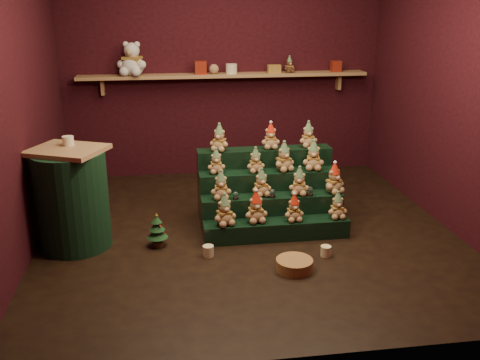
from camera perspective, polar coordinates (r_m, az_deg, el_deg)
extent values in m
plane|color=black|center=(5.33, 0.88, -5.52)|extent=(4.00, 4.00, 0.00)
cube|color=black|center=(6.94, -1.83, 12.12)|extent=(4.00, 0.10, 2.80)
cube|color=black|center=(2.96, 7.35, 3.35)|extent=(4.00, 0.10, 2.80)
cube|color=black|center=(5.03, -23.05, 8.25)|extent=(0.10, 4.00, 2.80)
cube|color=black|center=(5.63, 22.31, 9.30)|extent=(0.10, 4.00, 2.80)
cube|color=tan|center=(6.78, -1.64, 11.12)|extent=(3.60, 0.26, 0.04)
cube|color=tan|center=(6.85, -14.44, 9.62)|extent=(0.04, 0.12, 0.20)
cube|color=tan|center=(7.19, 10.46, 10.28)|extent=(0.04, 0.12, 0.20)
cube|color=black|center=(5.16, 3.90, -5.30)|extent=(1.40, 0.22, 0.18)
cube|color=black|center=(5.32, 3.43, -3.47)|extent=(1.40, 0.22, 0.36)
cube|color=black|center=(5.49, 2.98, -1.75)|extent=(1.40, 0.22, 0.54)
cube|color=black|center=(5.67, 2.57, -0.14)|extent=(1.40, 0.22, 0.72)
cylinder|color=black|center=(5.14, -0.47, -1.97)|extent=(0.05, 0.05, 0.02)
sphere|color=white|center=(5.13, -0.47, -1.57)|extent=(0.06, 0.06, 0.06)
cylinder|color=black|center=(5.20, 3.48, -1.76)|extent=(0.06, 0.06, 0.02)
sphere|color=white|center=(5.18, 3.49, -1.33)|extent=(0.06, 0.06, 0.06)
cylinder|color=black|center=(5.28, 7.44, -1.53)|extent=(0.06, 0.06, 0.03)
sphere|color=white|center=(5.27, 7.46, -1.07)|extent=(0.07, 0.07, 0.07)
cube|color=tan|center=(4.97, -17.98, 3.04)|extent=(0.77, 0.72, 0.04)
cylinder|color=black|center=(5.11, -17.46, -2.06)|extent=(0.65, 0.65, 0.90)
cylinder|color=beige|center=(5.05, -17.88, 4.01)|extent=(0.10, 0.10, 0.08)
cylinder|color=#452E18|center=(5.08, -8.76, -6.71)|extent=(0.10, 0.10, 0.05)
cone|color=#153A1B|center=(5.03, -8.82, -5.54)|extent=(0.20, 0.20, 0.10)
cone|color=#153A1B|center=(5.00, -8.86, -4.83)|extent=(0.15, 0.15, 0.09)
cone|color=#153A1B|center=(4.98, -8.89, -4.15)|extent=(0.10, 0.10, 0.07)
cone|color=yellow|center=(4.96, -8.92, -3.63)|extent=(0.03, 0.03, 0.03)
cylinder|color=beige|center=(4.83, -3.41, -7.56)|extent=(0.10, 0.10, 0.10)
cylinder|color=beige|center=(4.88, 9.14, -7.49)|extent=(0.09, 0.09, 0.09)
cylinder|color=#A97744|center=(4.61, 5.82, -8.99)|extent=(0.35, 0.35, 0.10)
cube|color=maroon|center=(6.71, -4.24, 11.87)|extent=(0.14, 0.14, 0.16)
cylinder|color=beige|center=(6.76, -0.92, 11.78)|extent=(0.14, 0.14, 0.12)
cube|color=maroon|center=(7.05, 10.18, 11.87)|extent=(0.12, 0.12, 0.14)
sphere|color=tan|center=(6.73, -2.80, 11.74)|extent=(0.12, 0.12, 0.12)
cube|color=#C8631C|center=(6.85, 3.66, 11.75)|extent=(0.16, 0.10, 0.10)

